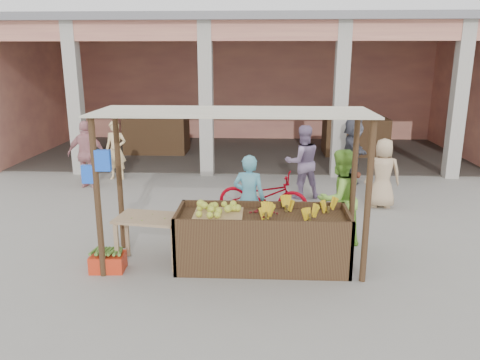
# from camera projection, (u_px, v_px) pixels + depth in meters

# --- Properties ---
(ground) EXTENTS (60.00, 60.00, 0.00)m
(ground) POSITION_uv_depth(u_px,v_px,m) (230.00, 265.00, 7.29)
(ground) COLOR gray
(ground) RESTS_ON ground
(market_building) EXTENTS (14.40, 6.40, 4.20)m
(market_building) POSITION_uv_depth(u_px,v_px,m) (250.00, 69.00, 15.20)
(market_building) COLOR #EA9B7A
(market_building) RESTS_ON ground
(fruit_stall) EXTENTS (2.60, 0.95, 0.80)m
(fruit_stall) POSITION_uv_depth(u_px,v_px,m) (262.00, 241.00, 7.16)
(fruit_stall) COLOR #4D371E
(fruit_stall) RESTS_ON ground
(stall_awning) EXTENTS (4.09, 1.35, 2.39)m
(stall_awning) POSITION_uv_depth(u_px,v_px,m) (228.00, 139.00, 6.84)
(stall_awning) COLOR #4D371E
(stall_awning) RESTS_ON ground
(banana_heap) EXTENTS (1.10, 0.60, 0.20)m
(banana_heap) POSITION_uv_depth(u_px,v_px,m) (296.00, 210.00, 7.05)
(banana_heap) COLOR yellow
(banana_heap) RESTS_ON fruit_stall
(melon_tray) EXTENTS (0.73, 0.64, 0.20)m
(melon_tray) POSITION_uv_depth(u_px,v_px,m) (218.00, 211.00, 7.02)
(melon_tray) COLOR tan
(melon_tray) RESTS_ON fruit_stall
(berry_heap) EXTENTS (0.46, 0.38, 0.15)m
(berry_heap) POSITION_uv_depth(u_px,v_px,m) (263.00, 212.00, 7.06)
(berry_heap) COLOR maroon
(berry_heap) RESTS_ON fruit_stall
(side_table) EXTENTS (1.04, 0.77, 0.77)m
(side_table) POSITION_uv_depth(u_px,v_px,m) (148.00, 225.00, 7.18)
(side_table) COLOR tan
(side_table) RESTS_ON ground
(papaya_pile) EXTENTS (0.64, 0.37, 0.18)m
(papaya_pile) POSITION_uv_depth(u_px,v_px,m) (148.00, 211.00, 7.12)
(papaya_pile) COLOR #4D822A
(papaya_pile) RESTS_ON side_table
(red_crate) EXTENTS (0.52, 0.39, 0.26)m
(red_crate) POSITION_uv_depth(u_px,v_px,m) (108.00, 262.00, 7.07)
(red_crate) COLOR red
(red_crate) RESTS_ON ground
(plantain_bundle) EXTENTS (0.39, 0.27, 0.08)m
(plantain_bundle) POSITION_uv_depth(u_px,v_px,m) (107.00, 252.00, 7.03)
(plantain_bundle) COLOR #527F2E
(plantain_bundle) RESTS_ON red_crate
(produce_sacks) EXTENTS (0.85, 0.53, 0.65)m
(produce_sacks) POSITION_uv_depth(u_px,v_px,m) (352.00, 166.00, 12.29)
(produce_sacks) COLOR brown
(produce_sacks) RESTS_ON ground
(vendor_blue) EXTENTS (0.69, 0.57, 1.64)m
(vendor_blue) POSITION_uv_depth(u_px,v_px,m) (249.00, 195.00, 8.05)
(vendor_blue) COLOR #5DB0CB
(vendor_blue) RESTS_ON ground
(vendor_green) EXTENTS (0.98, 0.84, 1.77)m
(vendor_green) POSITION_uv_depth(u_px,v_px,m) (339.00, 196.00, 7.81)
(vendor_green) COLOR #8DD348
(vendor_green) RESTS_ON ground
(motorcycle) EXTENTS (1.03, 1.98, 0.99)m
(motorcycle) POSITION_uv_depth(u_px,v_px,m) (263.00, 194.00, 9.24)
(motorcycle) COLOR #9B0110
(motorcycle) RESTS_ON ground
(shopper_b) EXTENTS (1.04, 0.57, 1.75)m
(shopper_b) POSITION_uv_depth(u_px,v_px,m) (87.00, 152.00, 11.35)
(shopper_b) COLOR #CD868B
(shopper_b) RESTS_ON ground
(shopper_c) EXTENTS (0.84, 0.60, 1.64)m
(shopper_c) POSITION_uv_depth(u_px,v_px,m) (383.00, 170.00, 9.85)
(shopper_c) COLOR tan
(shopper_c) RESTS_ON ground
(shopper_d) EXTENTS (0.79, 1.67, 1.76)m
(shopper_d) POSITION_uv_depth(u_px,v_px,m) (353.00, 148.00, 11.80)
(shopper_d) COLOR #4E4F5C
(shopper_d) RESTS_ON ground
(shopper_e) EXTENTS (0.64, 0.51, 1.60)m
(shopper_e) POSITION_uv_depth(u_px,v_px,m) (116.00, 149.00, 12.11)
(shopper_e) COLOR #F9D595
(shopper_e) RESTS_ON ground
(shopper_f) EXTENTS (0.98, 0.71, 1.82)m
(shopper_f) POSITION_uv_depth(u_px,v_px,m) (303.00, 159.00, 10.49)
(shopper_f) COLOR #957DA5
(shopper_f) RESTS_ON ground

